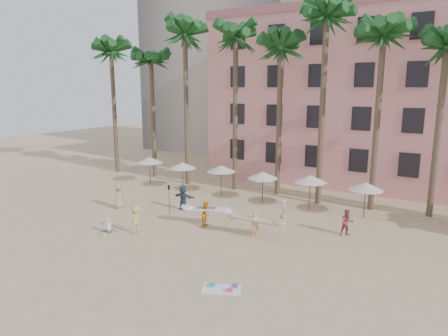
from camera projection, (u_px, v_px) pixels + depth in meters
ground at (179, 260)px, 21.64m from camera, size 120.00×120.00×0.00m
pink_hotel at (400, 100)px, 38.30m from camera, size 35.00×14.00×16.00m
palm_row at (297, 39)px, 31.37m from camera, size 44.40×5.40×16.30m
umbrella_row at (241, 171)px, 33.18m from camera, size 22.50×2.70×2.73m
beach_towel at (223, 288)px, 18.59m from camera, size 2.05×1.65×0.14m
carrier_yellow at (255, 223)px, 24.78m from camera, size 3.19×1.49×1.67m
carrier_white at (206, 213)px, 26.85m from camera, size 3.00×1.43×1.72m
beachgoers at (189, 207)px, 28.00m from camera, size 17.57×7.84×1.93m
paddle at (169, 196)px, 29.18m from camera, size 0.18×0.04×2.23m
seated_man at (107, 228)px, 25.64m from camera, size 0.41×0.71×0.93m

